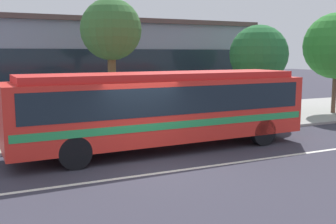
% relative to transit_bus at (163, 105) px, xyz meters
% --- Properties ---
extents(ground_plane, '(120.00, 120.00, 0.00)m').
position_rel_transit_bus_xyz_m(ground_plane, '(-1.29, -1.77, -1.60)').
color(ground_plane, '#35333F').
extents(sidewalk_slab, '(60.00, 8.00, 0.12)m').
position_rel_transit_bus_xyz_m(sidewalk_slab, '(-1.29, 5.35, -1.54)').
color(sidewalk_slab, '#9E9A96').
rests_on(sidewalk_slab, ground_plane).
extents(lane_stripe_center, '(56.00, 0.16, 0.01)m').
position_rel_transit_bus_xyz_m(lane_stripe_center, '(-1.29, -2.57, -1.59)').
color(lane_stripe_center, silver).
rests_on(lane_stripe_center, ground_plane).
extents(transit_bus, '(10.72, 2.73, 2.74)m').
position_rel_transit_bus_xyz_m(transit_bus, '(0.00, 0.00, 0.00)').
color(transit_bus, red).
rests_on(transit_bus, ground_plane).
extents(pedestrian_waiting_near_sign, '(0.43, 0.43, 1.67)m').
position_rel_transit_bus_xyz_m(pedestrian_waiting_near_sign, '(-1.70, 1.81, -0.50)').
color(pedestrian_waiting_near_sign, '#755A4D').
rests_on(pedestrian_waiting_near_sign, sidewalk_slab).
extents(pedestrian_walking_along_curb, '(0.41, 0.41, 1.75)m').
position_rel_transit_bus_xyz_m(pedestrian_walking_along_curb, '(2.64, 2.87, -0.45)').
color(pedestrian_walking_along_curb, '#29363C').
rests_on(pedestrian_walking_along_curb, sidewalk_slab).
extents(pedestrian_standing_by_tree, '(0.46, 0.46, 1.65)m').
position_rel_transit_bus_xyz_m(pedestrian_standing_by_tree, '(-1.95, 2.86, -0.51)').
color(pedestrian_standing_by_tree, '#7A5B61').
rests_on(pedestrian_standing_by_tree, sidewalk_slab).
extents(bus_stop_sign, '(0.13, 0.44, 2.37)m').
position_rel_transit_bus_xyz_m(bus_stop_sign, '(4.41, 1.88, 0.04)').
color(bus_stop_sign, gray).
rests_on(bus_stop_sign, sidewalk_slab).
extents(street_tree_near_stop, '(2.53, 2.53, 5.53)m').
position_rel_transit_bus_xyz_m(street_tree_near_stop, '(-0.79, 3.50, 2.73)').
color(street_tree_near_stop, brown).
rests_on(street_tree_near_stop, sidewalk_slab).
extents(street_tree_mid_block, '(2.88, 2.88, 4.68)m').
position_rel_transit_bus_xyz_m(street_tree_mid_block, '(6.71, 3.43, 1.74)').
color(street_tree_mid_block, brown).
rests_on(street_tree_mid_block, sidewalk_slab).
extents(station_building, '(17.11, 7.88, 5.20)m').
position_rel_transit_bus_xyz_m(station_building, '(0.45, 10.51, 1.01)').
color(station_building, gray).
rests_on(station_building, ground_plane).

